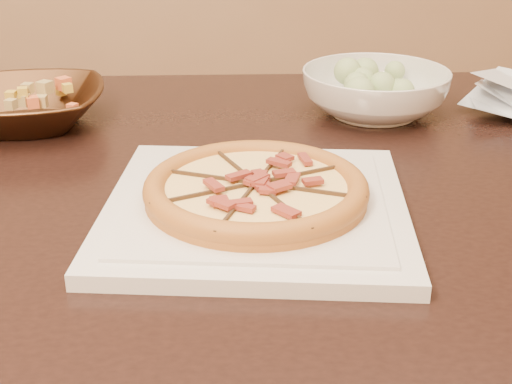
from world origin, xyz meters
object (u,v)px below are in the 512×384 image
pizza (256,189)px  bronze_bowl (25,107)px  dining_table (158,237)px  salad_bowl (375,93)px  plate (256,208)px

pizza → bronze_bowl: bearing=131.9°
dining_table → bronze_bowl: bronze_bowl is taller
dining_table → salad_bowl: size_ratio=6.44×
dining_table → salad_bowl: salad_bowl is taller
pizza → salad_bowl: bearing=56.0°
dining_table → plate: plate is taller
salad_bowl → bronze_bowl: bearing=179.0°
plate → pizza: (-0.00, 0.00, 0.02)m
plate → bronze_bowl: size_ratio=1.63×
pizza → bronze_bowl: (-0.31, 0.34, -0.00)m
pizza → salad_bowl: (0.22, 0.33, 0.00)m
pizza → salad_bowl: size_ratio=1.09×
pizza → plate: bearing=-0.3°
bronze_bowl → salad_bowl: (0.53, -0.01, 0.01)m
dining_table → salad_bowl: bearing=27.9°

